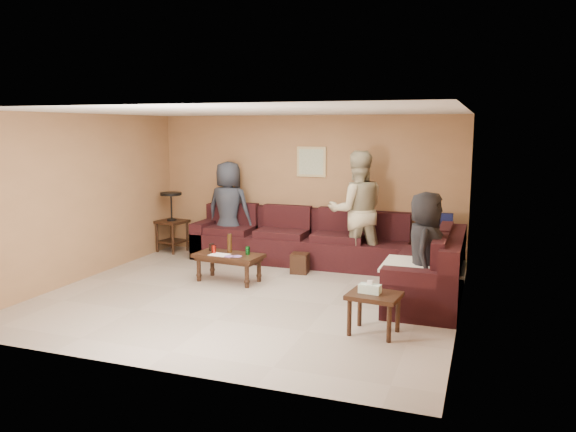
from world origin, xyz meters
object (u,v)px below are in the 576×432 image
object	(u,v)px
end_table_left	(172,221)
person_left	(229,209)
coffee_table	(229,258)
waste_bin	(300,263)
person_right	(425,252)
side_table_right	(374,299)
person_middle	(357,211)
sectional_sofa	(336,254)

from	to	relation	value
end_table_left	person_left	size ratio (longest dim) A/B	0.65
coffee_table	end_table_left	bearing A→B (deg)	141.21
waste_bin	person_right	xyz separation A→B (m)	(2.05, -1.19, 0.60)
person_left	coffee_table	bearing A→B (deg)	116.94
side_table_right	person_right	size ratio (longest dim) A/B	0.41
person_middle	sectional_sofa	bearing A→B (deg)	35.26
person_middle	person_right	world-z (taller)	person_middle
end_table_left	person_left	bearing A→B (deg)	0.64
person_right	side_table_right	bearing A→B (deg)	157.87
coffee_table	end_table_left	xyz separation A→B (m)	(-1.88, 1.51, 0.22)
coffee_table	side_table_right	distance (m)	2.84
sectional_sofa	coffee_table	world-z (taller)	sectional_sofa
sectional_sofa	end_table_left	xyz separation A→B (m)	(-3.29, 0.57, 0.25)
coffee_table	person_middle	distance (m)	2.20
person_left	waste_bin	bearing A→B (deg)	157.65
coffee_table	person_right	distance (m)	2.95
end_table_left	person_middle	distance (m)	3.55
coffee_table	waste_bin	bearing A→B (deg)	43.93
end_table_left	person_right	size ratio (longest dim) A/B	0.73
sectional_sofa	waste_bin	xyz separation A→B (m)	(-0.56, -0.12, -0.17)
side_table_right	waste_bin	world-z (taller)	side_table_right
person_right	waste_bin	bearing A→B (deg)	60.29
sectional_sofa	person_middle	world-z (taller)	person_middle
side_table_right	waste_bin	bearing A→B (deg)	125.74
end_table_left	waste_bin	world-z (taller)	end_table_left
coffee_table	person_left	bearing A→B (deg)	115.17
person_middle	waste_bin	bearing A→B (deg)	9.19
sectional_sofa	person_left	bearing A→B (deg)	164.78
waste_bin	person_right	bearing A→B (deg)	-30.09
side_table_right	person_middle	xyz separation A→B (m)	(-0.82, 2.75, 0.56)
end_table_left	side_table_right	distance (m)	5.24
person_right	person_middle	bearing A→B (deg)	36.84
coffee_table	person_right	xyz separation A→B (m)	(2.90, -0.36, 0.39)
end_table_left	side_table_right	world-z (taller)	end_table_left
person_left	person_right	world-z (taller)	person_left
end_table_left	waste_bin	xyz separation A→B (m)	(2.73, -0.69, -0.42)
waste_bin	person_right	distance (m)	2.44
side_table_right	waste_bin	distance (m)	2.77
coffee_table	person_right	bearing A→B (deg)	-7.16
side_table_right	person_left	distance (m)	4.36
coffee_table	person_left	world-z (taller)	person_left
side_table_right	person_left	xyz separation A→B (m)	(-3.18, 2.94, 0.45)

